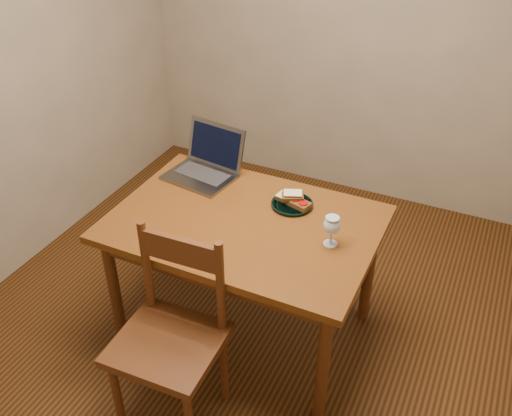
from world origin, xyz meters
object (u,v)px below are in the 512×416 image
at_px(table, 244,235).
at_px(plate, 292,204).
at_px(chair, 170,330).
at_px(milk_glass, 331,231).
at_px(laptop, 207,162).

xyz_separation_m(table, plate, (0.16, 0.22, 0.09)).
bearing_deg(plate, table, -126.52).
height_order(chair, plate, chair).
relative_size(milk_glass, laptop, 0.38).
distance_m(chair, plate, 0.89).
bearing_deg(plate, milk_glass, -37.95).
distance_m(table, plate, 0.29).
distance_m(chair, laptop, 1.03).
bearing_deg(plate, laptop, 169.14).
relative_size(chair, milk_glass, 3.15).
bearing_deg(table, plate, 53.48).
distance_m(chair, milk_glass, 0.85).
xyz_separation_m(table, milk_glass, (0.45, 0.00, 0.16)).
xyz_separation_m(chair, milk_glass, (0.51, 0.61, 0.29)).
bearing_deg(milk_glass, laptop, 158.69).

